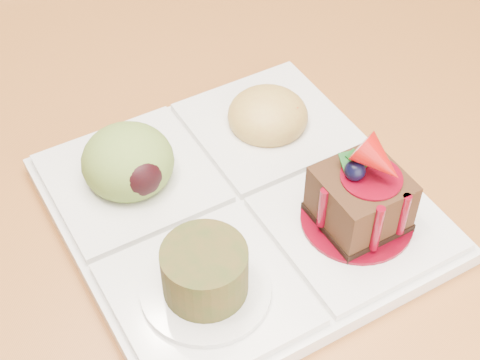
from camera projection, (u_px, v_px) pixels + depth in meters
ground at (39, 310)px, 1.34m from camera, size 6.00×6.00×0.00m
sampler_plate at (236, 195)px, 0.49m from camera, size 0.24×0.24×0.09m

